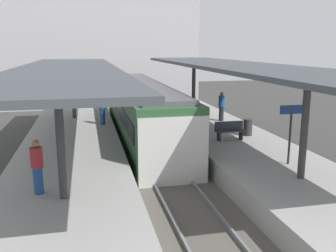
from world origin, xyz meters
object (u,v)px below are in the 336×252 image
litter_bin (248,127)px  passenger_near_bench (102,109)px  commuter_train (142,111)px  platform_sign (291,121)px  passenger_far_end (222,106)px  passenger_mid_platform (37,166)px  platform_bench (230,130)px

litter_bin → passenger_near_bench: bearing=148.2°
commuter_train → passenger_near_bench: 2.22m
platform_sign → passenger_far_end: platform_sign is taller
passenger_far_end → passenger_mid_platform: bearing=-134.8°
platform_bench → passenger_near_bench: 7.45m
commuter_train → passenger_far_end: (4.67, -0.25, 0.16)m
commuter_train → platform_bench: (3.43, -4.63, -0.26)m
commuter_train → litter_bin: bearing=-40.7°
passenger_near_bench → passenger_far_end: bearing=-4.1°
passenger_near_bench → platform_bench: bearing=-40.9°
commuter_train → platform_bench: size_ratio=11.14×
commuter_train → platform_bench: commuter_train is taller
platform_bench → passenger_near_bench: bearing=139.1°
platform_sign → litter_bin: (0.44, 4.55, -1.22)m
passenger_near_bench → passenger_far_end: passenger_far_end is taller
platform_sign → passenger_near_bench: (-6.39, 8.78, -0.77)m
platform_bench → litter_bin: bearing=27.8°
platform_sign → passenger_mid_platform: (-8.73, -0.96, -0.78)m
commuter_train → litter_bin: 6.13m
litter_bin → passenger_mid_platform: passenger_mid_platform is taller
passenger_near_bench → passenger_mid_platform: bearing=-103.5°
litter_bin → platform_bench: bearing=-152.2°
commuter_train → platform_bench: 5.77m
passenger_far_end → litter_bin: bearing=-90.5°
platform_bench → passenger_mid_platform: bearing=-148.5°
platform_sign → passenger_mid_platform: size_ratio=1.35×
platform_bench → litter_bin: size_ratio=1.75×
platform_bench → platform_sign: platform_sign is taller
passenger_near_bench → platform_sign: bearing=-54.0°
litter_bin → passenger_mid_platform: (-9.17, -5.52, 0.45)m
litter_bin → passenger_mid_platform: 10.71m
litter_bin → passenger_mid_platform: bearing=-149.0°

